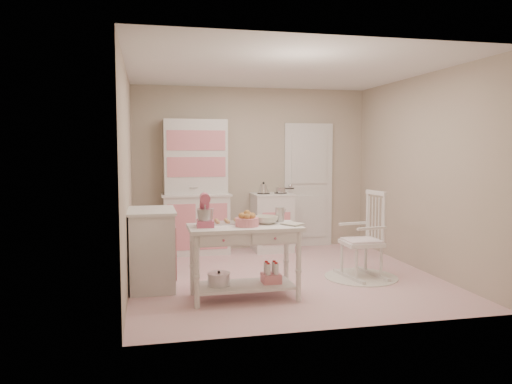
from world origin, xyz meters
TOP-DOWN VIEW (x-y plane):
  - room_shell at (0.00, 0.00)m, footprint 3.84×3.84m
  - door at (0.95, 1.87)m, footprint 0.82×0.05m
  - hutch at (-0.94, 1.66)m, footprint 1.06×0.50m
  - stove at (0.26, 1.61)m, footprint 0.62×0.57m
  - base_cabinet at (-1.63, -0.13)m, footprint 0.54×0.84m
  - lace_rug at (0.95, -0.26)m, footprint 0.92×0.92m
  - rocking_chair at (0.95, -0.26)m, footprint 0.58×0.79m
  - work_table at (-0.66, -0.80)m, footprint 1.20×0.60m
  - stand_mixer at (-1.08, -0.78)m, footprint 0.22×0.29m
  - cookie_tray at (-0.81, -0.62)m, footprint 0.34×0.24m
  - bread_basket at (-0.64, -0.85)m, footprint 0.25×0.25m
  - mixing_bowl at (-0.40, -0.72)m, footprint 0.27×0.27m
  - metal_pitcher at (-0.22, -0.64)m, footprint 0.10×0.10m
  - recipe_book at (-0.21, -0.92)m, footprint 0.27×0.28m

SIDE VIEW (x-z plane):
  - lace_rug at x=0.95m, z-range 0.00..0.01m
  - work_table at x=-0.66m, z-range 0.00..0.80m
  - stove at x=0.26m, z-range 0.00..0.92m
  - base_cabinet at x=-1.63m, z-range 0.00..0.92m
  - rocking_chair at x=0.95m, z-range 0.00..1.10m
  - cookie_tray at x=-0.81m, z-range 0.80..0.82m
  - recipe_book at x=-0.21m, z-range 0.80..0.82m
  - mixing_bowl at x=-0.40m, z-range 0.80..0.88m
  - bread_basket at x=-0.64m, z-range 0.80..0.89m
  - metal_pitcher at x=-0.22m, z-range 0.80..0.97m
  - stand_mixer at x=-1.08m, z-range 0.80..1.14m
  - door at x=0.95m, z-range 0.00..2.04m
  - hutch at x=-0.94m, z-range 0.00..2.08m
  - room_shell at x=0.00m, z-range 0.34..2.96m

